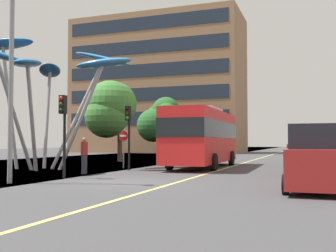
% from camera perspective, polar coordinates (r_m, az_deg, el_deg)
% --- Properties ---
extents(ground, '(120.00, 240.00, 0.10)m').
position_cam_1_polar(ground, '(16.70, -9.01, -7.76)').
color(ground, '#424244').
extents(red_bus, '(2.96, 9.85, 3.66)m').
position_cam_1_polar(red_bus, '(25.37, 4.81, -1.24)').
color(red_bus, red).
rests_on(red_bus, ground).
extents(leaf_sculpture, '(10.01, 9.24, 7.76)m').
position_cam_1_polar(leaf_sculpture, '(24.80, -15.89, 7.94)').
color(leaf_sculpture, '#9EA0A5').
rests_on(leaf_sculpture, ground).
extents(traffic_light_kerb_near, '(0.28, 0.42, 3.59)m').
position_cam_1_polar(traffic_light_kerb_near, '(18.33, -14.29, 1.07)').
color(traffic_light_kerb_near, black).
rests_on(traffic_light_kerb_near, ground).
extents(traffic_light_kerb_far, '(0.28, 0.42, 3.56)m').
position_cam_1_polar(traffic_light_kerb_far, '(23.02, -5.51, 0.31)').
color(traffic_light_kerb_far, black).
rests_on(traffic_light_kerb_far, ground).
extents(traffic_light_island_mid, '(0.28, 0.42, 3.61)m').
position_cam_1_polar(traffic_light_island_mid, '(28.81, -0.28, -0.15)').
color(traffic_light_island_mid, black).
rests_on(traffic_light_island_mid, ground).
extents(car_parked_near, '(1.94, 4.56, 2.13)m').
position_cam_1_polar(car_parked_near, '(14.21, 19.85, -4.42)').
color(car_parked_near, maroon).
rests_on(car_parked_near, ground).
extents(car_parked_mid, '(2.06, 4.30, 2.26)m').
position_cam_1_polar(car_parked_mid, '(20.50, 19.10, -3.54)').
color(car_parked_mid, maroon).
rests_on(car_parked_mid, ground).
extents(car_parked_far, '(1.94, 4.03, 2.02)m').
position_cam_1_polar(car_parked_far, '(26.62, 19.71, -3.42)').
color(car_parked_far, '#2D5138').
rests_on(car_parked_far, ground).
extents(car_side_street, '(1.99, 4.35, 1.92)m').
position_cam_1_polar(car_side_street, '(33.26, 19.23, -3.23)').
color(car_side_street, gold).
rests_on(car_side_street, ground).
extents(car_far_side, '(2.00, 4.56, 2.05)m').
position_cam_1_polar(car_far_side, '(39.35, 19.57, -2.97)').
color(car_far_side, gray).
rests_on(car_far_side, ground).
extents(street_lamp, '(1.36, 0.44, 7.54)m').
position_cam_1_polar(street_lamp, '(16.94, -20.13, 8.85)').
color(street_lamp, gray).
rests_on(street_lamp, ground).
extents(tree_pavement_near, '(3.78, 5.05, 6.49)m').
position_cam_1_polar(tree_pavement_near, '(33.54, -7.77, 2.53)').
color(tree_pavement_near, brown).
rests_on(tree_pavement_near, ground).
extents(tree_pavement_far, '(5.35, 5.59, 6.92)m').
position_cam_1_polar(tree_pavement_far, '(48.67, -0.77, 1.09)').
color(tree_pavement_far, brown).
rests_on(tree_pavement_far, ground).
extents(pedestrian, '(0.34, 0.34, 1.80)m').
position_cam_1_polar(pedestrian, '(20.71, -11.52, -4.02)').
color(pedestrian, '#2D3342').
rests_on(pedestrian, ground).
extents(no_entry_sign, '(0.60, 0.12, 2.23)m').
position_cam_1_polar(no_entry_sign, '(24.74, -6.19, -2.38)').
color(no_entry_sign, gray).
rests_on(no_entry_sign, ground).
extents(backdrop_building, '(25.50, 10.65, 20.31)m').
position_cam_1_polar(backdrop_building, '(63.40, -1.34, 5.57)').
color(backdrop_building, '#936B4C').
rests_on(backdrop_building, ground).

